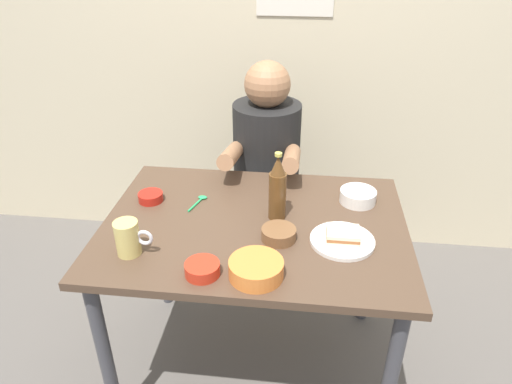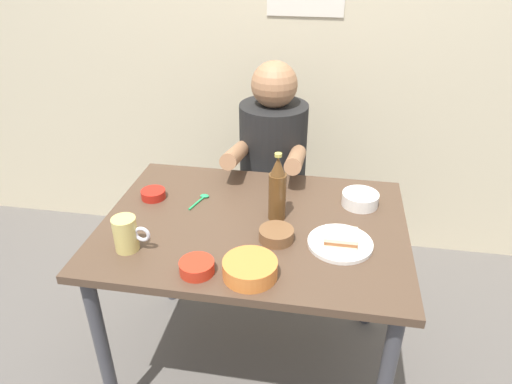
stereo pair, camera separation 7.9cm
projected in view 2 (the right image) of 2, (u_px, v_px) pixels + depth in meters
name	position (u px, v px, depth m)	size (l,w,h in m)	color
ground_plane	(254.00, 362.00, 2.06)	(6.00, 6.00, 0.00)	#59544F
wall_back	(290.00, 14.00, 2.32)	(4.40, 0.09, 2.60)	beige
dining_table	(254.00, 243.00, 1.74)	(1.10, 0.80, 0.74)	#4C3828
stool	(272.00, 219.00, 2.43)	(0.34, 0.34, 0.45)	#4C4C51
person_seated	(273.00, 147.00, 2.21)	(0.33, 0.56, 0.72)	black
plate_orange	(340.00, 243.00, 1.57)	(0.22, 0.22, 0.01)	silver
sandwich	(341.00, 237.00, 1.56)	(0.11, 0.09, 0.04)	beige
beer_mug	(126.00, 234.00, 1.53)	(0.13, 0.08, 0.12)	#D1BC66
beer_bottle	(277.00, 190.00, 1.67)	(0.06, 0.06, 0.26)	#593819
condiment_bowl_brown	(276.00, 234.00, 1.59)	(0.12, 0.12, 0.04)	brown
sauce_bowl_chili	(197.00, 266.00, 1.44)	(0.11, 0.11, 0.04)	red
sambal_bowl_red	(153.00, 194.00, 1.84)	(0.10, 0.10, 0.03)	#B21E14
rice_bowl_white	(360.00, 199.00, 1.79)	(0.14, 0.14, 0.05)	silver
soup_bowl_orange	(250.00, 268.00, 1.42)	(0.17, 0.17, 0.05)	orange
spoon	(202.00, 199.00, 1.83)	(0.05, 0.12, 0.01)	#26A559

